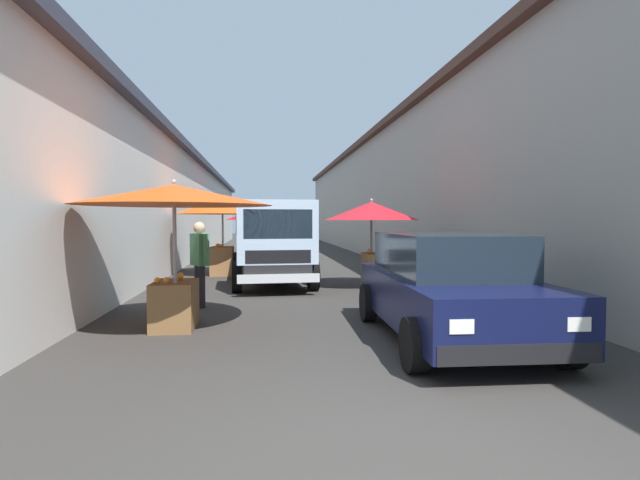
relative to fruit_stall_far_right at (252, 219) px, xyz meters
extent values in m
plane|color=#33302D|center=(-5.12, -1.43, -1.68)|extent=(90.00, 90.00, 0.00)
cube|color=silver|center=(-2.87, 5.76, 0.35)|extent=(49.50, 7.00, 4.07)
cube|color=#383D4C|center=(-2.87, 5.76, 2.51)|extent=(49.80, 7.50, 0.24)
cube|color=#A39E93|center=(-2.87, -8.62, 0.89)|extent=(49.50, 7.00, 5.15)
cube|color=#4C3328|center=(-2.87, -8.62, 3.59)|extent=(49.80, 7.50, 0.24)
cylinder|color=#9E9EA3|center=(0.03, -0.03, -0.63)|extent=(0.06, 0.06, 2.10)
cone|color=red|center=(0.03, -0.03, 0.20)|extent=(2.35, 2.35, 0.44)
sphere|color=#9E9EA3|center=(0.03, -0.03, 0.46)|extent=(0.07, 0.07, 0.07)
cube|color=olive|center=(-0.20, 0.17, -1.31)|extent=(0.85, 0.58, 0.73)
sphere|color=orange|center=(-0.18, 0.20, -0.90)|extent=(0.09, 0.09, 0.09)
sphere|color=orange|center=(-0.30, 0.35, -0.85)|extent=(0.09, 0.09, 0.09)
sphere|color=orange|center=(-0.44, 0.37, -0.90)|extent=(0.09, 0.09, 0.09)
sphere|color=orange|center=(0.09, -0.01, -0.90)|extent=(0.09, 0.09, 0.09)
sphere|color=orange|center=(-0.47, 0.12, -0.90)|extent=(0.09, 0.09, 0.09)
sphere|color=orange|center=(-0.17, 0.33, -0.90)|extent=(0.09, 0.09, 0.09)
cylinder|color=#9E9EA3|center=(-6.76, 0.71, -0.52)|extent=(0.06, 0.06, 2.31)
cone|color=#D84C14|center=(-6.76, 0.71, 0.39)|extent=(2.78, 2.78, 0.49)
sphere|color=#9E9EA3|center=(-6.76, 0.71, 0.67)|extent=(0.07, 0.07, 0.07)
cube|color=olive|center=(-6.76, 0.74, -1.26)|extent=(0.78, 0.66, 0.85)
sphere|color=orange|center=(-6.83, 0.87, -0.79)|extent=(0.09, 0.09, 0.09)
sphere|color=orange|center=(-6.97, 0.75, -0.79)|extent=(0.09, 0.09, 0.09)
sphere|color=orange|center=(-6.67, 0.83, -0.79)|extent=(0.09, 0.09, 0.09)
sphere|color=orange|center=(-6.49, 0.88, -0.79)|extent=(0.09, 0.09, 0.09)
cylinder|color=#9E9EA3|center=(-9.95, -3.07, -0.64)|extent=(0.06, 0.06, 2.08)
cone|color=red|center=(-9.95, -3.07, 0.18)|extent=(2.29, 2.29, 0.44)
sphere|color=#9E9EA3|center=(-9.95, -3.07, 0.44)|extent=(0.07, 0.07, 0.07)
cube|color=#9E7547|center=(-9.97, -3.18, -1.26)|extent=(0.88, 0.56, 0.84)
sphere|color=orange|center=(-9.87, -3.04, -0.79)|extent=(0.09, 0.09, 0.09)
sphere|color=orange|center=(-9.90, -3.37, -0.79)|extent=(0.09, 0.09, 0.09)
sphere|color=orange|center=(-9.76, -3.05, -0.79)|extent=(0.09, 0.09, 0.09)
sphere|color=orange|center=(-9.87, -3.30, -0.74)|extent=(0.09, 0.09, 0.09)
sphere|color=orange|center=(-9.94, -3.26, -0.79)|extent=(0.09, 0.09, 0.09)
sphere|color=orange|center=(-10.17, -2.99, -0.79)|extent=(0.09, 0.09, 0.09)
cylinder|color=#9E9EA3|center=(-14.03, 0.81, -0.60)|extent=(0.06, 0.06, 2.16)
cone|color=#D84C14|center=(-14.03, 0.81, 0.33)|extent=(2.88, 2.88, 0.31)
sphere|color=#9E9EA3|center=(-14.03, 0.81, 0.52)|extent=(0.07, 0.07, 0.07)
cube|color=brown|center=(-13.89, 0.84, -1.32)|extent=(0.90, 0.61, 0.71)
sphere|color=orange|center=(-14.09, 1.05, -0.92)|extent=(0.09, 0.09, 0.09)
sphere|color=orange|center=(-14.08, 0.93, -0.92)|extent=(0.09, 0.09, 0.09)
sphere|color=orange|center=(-13.77, 0.78, -0.92)|extent=(0.09, 0.09, 0.09)
sphere|color=orange|center=(-13.95, 0.74, -0.87)|extent=(0.09, 0.09, 0.09)
cube|color=#0F1438|center=(-15.08, -3.00, -1.11)|extent=(3.95, 1.83, 0.64)
cube|color=#19232D|center=(-14.93, -3.00, -0.51)|extent=(2.38, 1.58, 0.56)
cube|color=black|center=(-16.99, -2.94, -1.33)|extent=(0.15, 1.65, 0.20)
cube|color=silver|center=(-17.02, -3.53, -1.05)|extent=(0.07, 0.24, 0.14)
cube|color=silver|center=(-16.99, -2.36, -1.05)|extent=(0.07, 0.24, 0.14)
cylinder|color=black|center=(-16.43, -3.82, -1.38)|extent=(0.61, 0.22, 0.60)
cylinder|color=black|center=(-16.38, -2.10, -1.38)|extent=(0.61, 0.22, 0.60)
cylinder|color=black|center=(-13.78, -3.89, -1.38)|extent=(0.61, 0.22, 0.60)
cylinder|color=black|center=(-13.73, -2.17, -1.38)|extent=(0.61, 0.22, 0.60)
cube|color=black|center=(-8.64, -0.67, -1.18)|extent=(4.88, 1.74, 0.36)
cube|color=#ADC6E0|center=(-10.27, -0.76, -0.30)|extent=(1.63, 1.83, 1.40)
cube|color=#19232D|center=(-11.01, -0.81, -0.13)|extent=(0.14, 1.47, 0.63)
cube|color=#19232D|center=(-10.27, -0.76, -0.13)|extent=(1.14, 1.83, 0.45)
cube|color=black|center=(-11.02, -0.81, -0.82)|extent=(0.14, 1.40, 0.28)
cube|color=silver|center=(-11.10, -0.81, -1.28)|extent=(0.22, 1.75, 0.18)
cube|color=gray|center=(-7.78, -1.45, -0.75)|extent=(3.16, 0.24, 0.50)
cube|color=gray|center=(-7.87, 0.20, -0.75)|extent=(3.16, 0.24, 0.50)
cube|color=gray|center=(-6.27, -0.54, -0.75)|extent=(0.15, 1.65, 0.50)
cylinder|color=black|center=(-10.22, -1.64, -1.32)|extent=(0.73, 0.26, 0.72)
cylinder|color=black|center=(-10.32, 0.11, -1.32)|extent=(0.73, 0.26, 0.72)
cylinder|color=black|center=(-7.15, -1.46, -1.32)|extent=(0.73, 0.26, 0.72)
cylinder|color=black|center=(-7.25, 0.28, -1.32)|extent=(0.73, 0.26, 0.72)
cylinder|color=#232328|center=(-12.05, 0.74, -1.28)|extent=(0.14, 0.14, 0.79)
cylinder|color=#232328|center=(-12.19, 0.66, -1.28)|extent=(0.14, 0.14, 0.79)
cube|color=#4C8C59|center=(-12.12, 0.70, -0.59)|extent=(0.50, 0.40, 0.59)
sphere|color=tan|center=(-12.12, 0.70, -0.18)|extent=(0.22, 0.22, 0.22)
cylinder|color=#4C8C59|center=(-11.88, 0.83, -0.56)|extent=(0.08, 0.08, 0.54)
cylinder|color=#4C8C59|center=(-12.37, 0.56, -0.56)|extent=(0.08, 0.08, 0.54)
camera|label=1|loc=(-21.36, -0.50, -0.05)|focal=27.21mm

